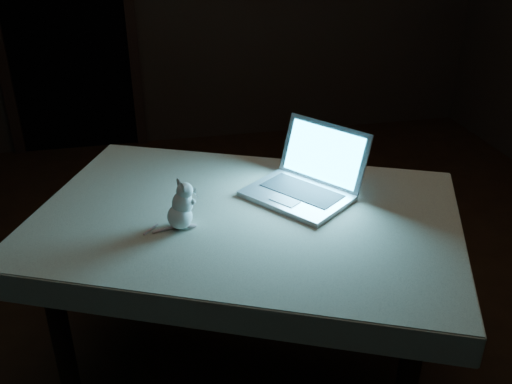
{
  "coord_description": "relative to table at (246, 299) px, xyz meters",
  "views": [
    {
      "loc": [
        -0.6,
        -2.1,
        1.87
      ],
      "look_at": [
        -0.2,
        -0.23,
        0.87
      ],
      "focal_mm": 40.0,
      "sensor_mm": 36.0,
      "label": 1
    }
  ],
  "objects": [
    {
      "name": "plush_mouse",
      "position": [
        -0.25,
        -0.04,
        0.49
      ],
      "size": [
        0.18,
        0.18,
        0.18
      ],
      "primitive_type": null,
      "rotation": [
        0.0,
        0.0,
        -0.47
      ],
      "color": "white",
      "rests_on": "tablecloth"
    },
    {
      "name": "doorway",
      "position": [
        -0.85,
        2.76,
        0.67
      ],
      "size": [
        1.06,
        0.36,
        2.13
      ],
      "primitive_type": null,
      "color": "black",
      "rests_on": "back_wall"
    },
    {
      "name": "laptop",
      "position": [
        0.22,
        0.08,
        0.54
      ],
      "size": [
        0.51,
        0.52,
        0.27
      ],
      "primitive_type": null,
      "rotation": [
        0.0,
        0.0,
        -0.91
      ],
      "color": "silver",
      "rests_on": "tablecloth"
    },
    {
      "name": "tablecloth",
      "position": [
        -0.07,
        0.05,
        0.35
      ],
      "size": [
        1.9,
        1.81,
        0.11
      ],
      "primitive_type": null,
      "rotation": [
        0.0,
        0.0,
        -0.67
      ],
      "color": "beige",
      "rests_on": "table"
    },
    {
      "name": "table",
      "position": [
        0.0,
        0.0,
        0.0
      ],
      "size": [
        1.73,
        1.46,
        0.79
      ],
      "primitive_type": null,
      "rotation": [
        0.0,
        0.0,
        -0.41
      ],
      "color": "black",
      "rests_on": "floor"
    },
    {
      "name": "floor",
      "position": [
        0.25,
        0.26,
        -0.39
      ],
      "size": [
        5.0,
        5.0,
        0.0
      ],
      "primitive_type": "plane",
      "color": "black",
      "rests_on": "ground"
    }
  ]
}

